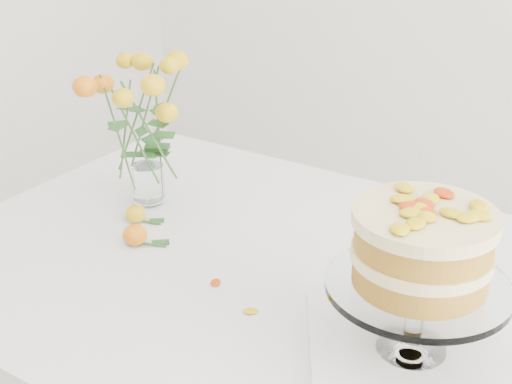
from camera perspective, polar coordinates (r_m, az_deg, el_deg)
table at (r=1.33m, az=3.65°, el=-9.86°), size 1.43×0.93×0.76m
napkin at (r=1.13m, az=12.26°, el=-12.31°), size 0.42×0.42×0.01m
cake_stand at (r=1.04m, az=13.09°, el=-4.95°), size 0.27×0.27×0.24m
rose_vase at (r=1.50m, az=-9.04°, el=6.23°), size 0.23×0.23×0.35m
loose_rose_near at (r=1.49m, az=-9.60°, el=-1.73°), size 0.08×0.04×0.04m
loose_rose_far at (r=1.40m, az=-9.64°, el=-3.41°), size 0.08×0.05×0.04m
stray_petal_a at (r=1.27m, az=-3.25°, el=-7.26°), size 0.03×0.02×0.00m
stray_petal_b at (r=1.20m, az=-0.44°, el=-9.52°), size 0.03×0.02×0.00m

